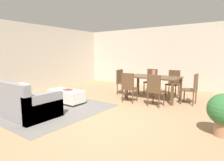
% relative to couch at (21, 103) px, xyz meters
% --- Properties ---
extents(ground_plane, '(10.80, 10.80, 0.00)m').
position_rel_couch_xyz_m(ground_plane, '(1.80, 0.89, -0.29)').
color(ground_plane, '#9E7A56').
extents(wall_back, '(9.00, 0.12, 2.70)m').
position_rel_couch_xyz_m(wall_back, '(1.80, 5.89, 1.06)').
color(wall_back, '#BCB2A0').
rests_on(wall_back, ground_plane).
extents(wall_left, '(0.12, 11.00, 2.70)m').
position_rel_couch_xyz_m(wall_left, '(-2.70, 1.39, 1.06)').
color(wall_left, '#BCB2A0').
rests_on(wall_left, ground_plane).
extents(area_rug, '(3.00, 2.80, 0.01)m').
position_rel_couch_xyz_m(area_rug, '(0.04, 0.71, -0.28)').
color(area_rug, slate).
rests_on(area_rug, ground_plane).
extents(couch, '(1.90, 0.96, 0.86)m').
position_rel_couch_xyz_m(couch, '(0.00, 0.00, 0.00)').
color(couch, gray).
rests_on(couch, ground_plane).
extents(ottoman_table, '(1.13, 0.52, 0.40)m').
position_rel_couch_xyz_m(ottoman_table, '(0.07, 1.37, -0.06)').
color(ottoman_table, silver).
rests_on(ottoman_table, ground_plane).
extents(dining_table, '(1.68, 0.99, 0.76)m').
position_rel_couch_xyz_m(dining_table, '(2.01, 3.41, 0.39)').
color(dining_table, '#513823').
rests_on(dining_table, ground_plane).
extents(dining_chair_near_left, '(0.43, 0.43, 0.92)m').
position_rel_couch_xyz_m(dining_chair_near_left, '(1.60, 2.54, 0.23)').
color(dining_chair_near_left, '#513823').
rests_on(dining_chair_near_left, ground_plane).
extents(dining_chair_near_right, '(0.42, 0.42, 0.92)m').
position_rel_couch_xyz_m(dining_chair_near_right, '(2.43, 2.57, 0.23)').
color(dining_chair_near_right, '#513823').
rests_on(dining_chair_near_right, ground_plane).
extents(dining_chair_far_left, '(0.40, 0.40, 0.92)m').
position_rel_couch_xyz_m(dining_chair_far_left, '(1.58, 4.25, 0.23)').
color(dining_chair_far_left, '#513823').
rests_on(dining_chair_far_left, ground_plane).
extents(dining_chair_far_right, '(0.40, 0.40, 0.92)m').
position_rel_couch_xyz_m(dining_chair_far_right, '(2.42, 4.25, 0.23)').
color(dining_chair_far_right, '#513823').
rests_on(dining_chair_far_right, ground_plane).
extents(dining_chair_head_east, '(0.40, 0.40, 0.92)m').
position_rel_couch_xyz_m(dining_chair_head_east, '(3.23, 3.42, 0.23)').
color(dining_chair_head_east, '#513823').
rests_on(dining_chair_head_east, ground_plane).
extents(dining_chair_head_west, '(0.41, 0.41, 0.92)m').
position_rel_couch_xyz_m(dining_chair_head_west, '(0.79, 3.39, 0.23)').
color(dining_chair_head_west, '#513823').
rests_on(dining_chair_head_west, ground_plane).
extents(vase_centerpiece, '(0.11, 0.11, 0.21)m').
position_rel_couch_xyz_m(vase_centerpiece, '(2.03, 3.40, 0.58)').
color(vase_centerpiece, '#B26659').
rests_on(vase_centerpiece, dining_table).
extents(book_on_ottoman, '(0.28, 0.23, 0.03)m').
position_rel_couch_xyz_m(book_on_ottoman, '(0.15, 1.38, 0.13)').
color(book_on_ottoman, maroon).
rests_on(book_on_ottoman, ottoman_table).
extents(potted_plant, '(0.57, 0.57, 0.79)m').
position_rel_couch_xyz_m(potted_plant, '(4.20, 1.47, 0.18)').
color(potted_plant, '#996B4C').
rests_on(potted_plant, ground_plane).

